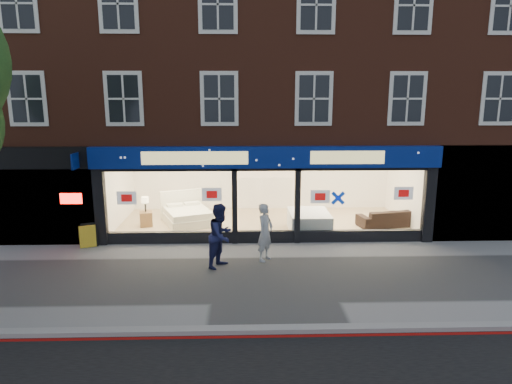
{
  "coord_description": "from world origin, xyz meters",
  "views": [
    {
      "loc": [
        -0.76,
        -11.73,
        4.97
      ],
      "look_at": [
        -0.35,
        2.5,
        1.88
      ],
      "focal_mm": 32.0,
      "sensor_mm": 36.0,
      "label": 1
    }
  ],
  "objects_px": {
    "sofa": "(387,218)",
    "pedestrian_grey": "(265,232)",
    "mattress_stack": "(309,222)",
    "display_bed": "(187,215)",
    "a_board": "(89,236)",
    "pedestrian_blue": "(221,235)"
  },
  "relations": [
    {
      "from": "mattress_stack",
      "to": "pedestrian_blue",
      "type": "relative_size",
      "value": 0.95
    },
    {
      "from": "display_bed",
      "to": "a_board",
      "type": "bearing_deg",
      "value": -161.04
    },
    {
      "from": "sofa",
      "to": "pedestrian_grey",
      "type": "relative_size",
      "value": 1.22
    },
    {
      "from": "pedestrian_grey",
      "to": "sofa",
      "type": "bearing_deg",
      "value": -23.4
    },
    {
      "from": "sofa",
      "to": "pedestrian_grey",
      "type": "xyz_separation_m",
      "value": [
        -4.71,
        -3.18,
        0.46
      ]
    },
    {
      "from": "a_board",
      "to": "pedestrian_grey",
      "type": "bearing_deg",
      "value": -34.37
    },
    {
      "from": "a_board",
      "to": "pedestrian_blue",
      "type": "relative_size",
      "value": 0.43
    },
    {
      "from": "pedestrian_grey",
      "to": "mattress_stack",
      "type": "bearing_deg",
      "value": -0.68
    },
    {
      "from": "a_board",
      "to": "pedestrian_grey",
      "type": "relative_size",
      "value": 0.46
    },
    {
      "from": "pedestrian_grey",
      "to": "pedestrian_blue",
      "type": "relative_size",
      "value": 0.93
    },
    {
      "from": "mattress_stack",
      "to": "pedestrian_blue",
      "type": "height_order",
      "value": "pedestrian_blue"
    },
    {
      "from": "a_board",
      "to": "pedestrian_grey",
      "type": "xyz_separation_m",
      "value": [
        5.73,
        -1.31,
        0.48
      ]
    },
    {
      "from": "display_bed",
      "to": "pedestrian_grey",
      "type": "bearing_deg",
      "value": -75.24
    },
    {
      "from": "a_board",
      "to": "pedestrian_blue",
      "type": "xyz_separation_m",
      "value": [
        4.43,
        -1.8,
        0.54
      ]
    },
    {
      "from": "display_bed",
      "to": "mattress_stack",
      "type": "bearing_deg",
      "value": -36.61
    },
    {
      "from": "mattress_stack",
      "to": "pedestrian_grey",
      "type": "distance_m",
      "value": 3.15
    },
    {
      "from": "display_bed",
      "to": "pedestrian_blue",
      "type": "xyz_separation_m",
      "value": [
        1.51,
        -4.3,
        0.53
      ]
    },
    {
      "from": "sofa",
      "to": "a_board",
      "type": "bearing_deg",
      "value": -1.49
    },
    {
      "from": "sofa",
      "to": "a_board",
      "type": "distance_m",
      "value": 10.61
    },
    {
      "from": "a_board",
      "to": "pedestrian_blue",
      "type": "height_order",
      "value": "pedestrian_blue"
    },
    {
      "from": "display_bed",
      "to": "pedestrian_grey",
      "type": "height_order",
      "value": "pedestrian_grey"
    },
    {
      "from": "display_bed",
      "to": "mattress_stack",
      "type": "height_order",
      "value": "display_bed"
    }
  ]
}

